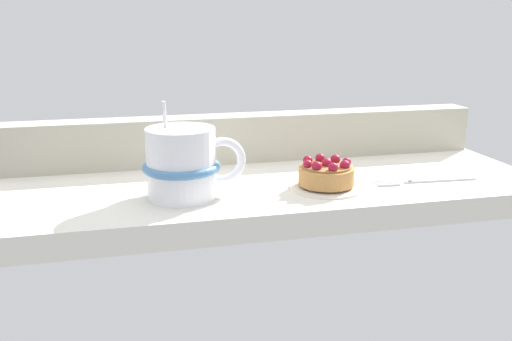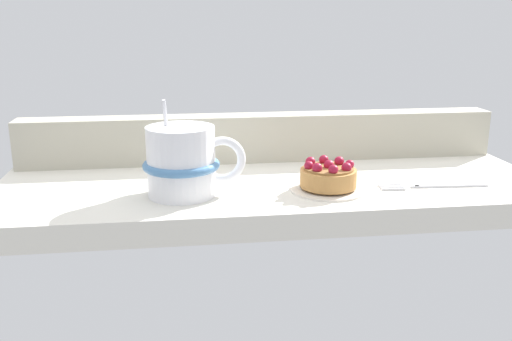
{
  "view_description": "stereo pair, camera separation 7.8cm",
  "coord_description": "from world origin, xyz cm",
  "px_view_note": "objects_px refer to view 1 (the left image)",
  "views": [
    {
      "loc": [
        -21.52,
        -79.55,
        24.13
      ],
      "look_at": [
        -3.5,
        -5.97,
        3.26
      ],
      "focal_mm": 39.38,
      "sensor_mm": 36.0,
      "label": 1
    },
    {
      "loc": [
        -13.81,
        -81.02,
        24.13
      ],
      "look_at": [
        -3.5,
        -5.97,
        3.26
      ],
      "focal_mm": 39.38,
      "sensor_mm": 36.0,
      "label": 2
    }
  ],
  "objects_px": {
    "coffee_mug": "(183,164)",
    "dessert_fork": "(424,180)",
    "raspberry_tart": "(326,173)",
    "dessert_plate": "(326,186)"
  },
  "relations": [
    {
      "from": "dessert_plate",
      "to": "dessert_fork",
      "type": "height_order",
      "value": "same"
    },
    {
      "from": "dessert_plate",
      "to": "raspberry_tart",
      "type": "xyz_separation_m",
      "value": [
        -0.0,
        0.0,
        0.02
      ]
    },
    {
      "from": "dessert_plate",
      "to": "dessert_fork",
      "type": "distance_m",
      "value": 0.16
    },
    {
      "from": "dessert_plate",
      "to": "coffee_mug",
      "type": "height_order",
      "value": "coffee_mug"
    },
    {
      "from": "dessert_plate",
      "to": "raspberry_tart",
      "type": "distance_m",
      "value": 0.02
    },
    {
      "from": "raspberry_tart",
      "to": "coffee_mug",
      "type": "height_order",
      "value": "coffee_mug"
    },
    {
      "from": "coffee_mug",
      "to": "raspberry_tart",
      "type": "bearing_deg",
      "value": -2.16
    },
    {
      "from": "coffee_mug",
      "to": "dessert_fork",
      "type": "distance_m",
      "value": 0.36
    },
    {
      "from": "raspberry_tart",
      "to": "dessert_fork",
      "type": "distance_m",
      "value": 0.16
    },
    {
      "from": "dessert_plate",
      "to": "dessert_fork",
      "type": "xyz_separation_m",
      "value": [
        0.16,
        -0.01,
        0.0
      ]
    }
  ]
}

